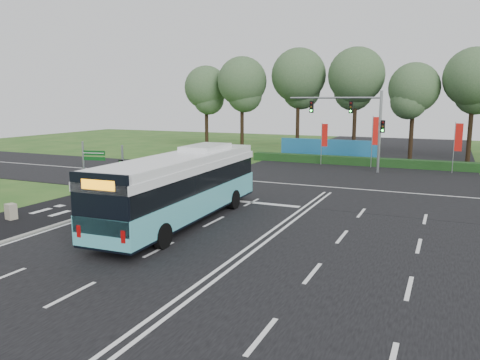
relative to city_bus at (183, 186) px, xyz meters
The scene contains 16 objects.
ground 5.13m from the city_bus, ahead, with size 120.00×120.00×0.00m, color #25531B.
road_main 5.12m from the city_bus, ahead, with size 20.00×120.00×0.04m, color black.
road_cross 13.65m from the city_bus, 69.58° to the left, with size 120.00×14.00×0.05m, color black.
bike_path 8.33m from the city_bus, 163.33° to the right, with size 5.00×18.00×0.06m, color black.
kerb_strip 6.14m from the city_bus, 156.59° to the right, with size 0.25×18.00×0.12m, color gray.
city_bus is the anchor object (origin of this frame).
pedestrian_signal 7.17m from the city_bus, 152.52° to the left, with size 0.32×0.42×3.45m.
street_sign 7.46m from the city_bus, 169.27° to the left, with size 1.46×0.37×3.79m.
utility_cabinet 9.19m from the city_bus, 158.75° to the right, with size 0.53×0.44×0.88m, color #A89E87.
banner_flag_left 24.25m from the city_bus, 87.26° to the left, with size 0.60×0.11×4.05m.
banner_flag_mid 24.93m from the city_bus, 76.22° to the left, with size 0.69×0.22×4.79m.
banner_flag_right 26.64m from the city_bus, 61.25° to the left, with size 0.65×0.13×4.38m.
traffic_light_gantry 21.91m from the city_bus, 76.90° to the left, with size 8.41×0.28×7.00m.
hedge 25.65m from the city_bus, 79.38° to the left, with size 22.00×1.20×0.80m, color #133412.
blue_hoarding 27.69m from the city_bus, 88.51° to the left, with size 10.00×0.30×2.20m, color #1C6597.
eucalyptus_row 33.42m from the city_bus, 82.73° to the left, with size 47.14×9.16×12.19m.
Camera 1 is at (7.49, -20.73, 6.23)m, focal length 35.00 mm.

